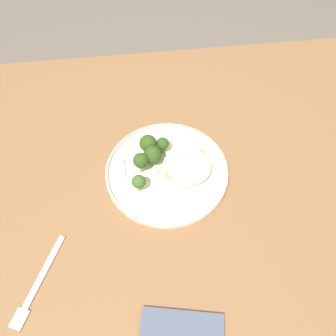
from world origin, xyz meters
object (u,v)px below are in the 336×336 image
broccoli_floret_right_tilted (164,144)px  broccoli_floret_rear_charred (149,144)px  seared_scallop_center_golden (172,175)px  seared_scallop_rear_pale (201,154)px  broccoli_floret_near_rim (142,161)px  seared_scallop_front_small (188,182)px  seared_scallop_large_seared (195,171)px  dinner_plate (168,171)px  seared_scallop_right_edge (204,174)px  broccoli_floret_tall_stalk (140,182)px  dinner_fork (40,283)px  broccoli_floret_center_pile (154,155)px

broccoli_floret_right_tilted → broccoli_floret_rear_charred: (0.04, 0.00, 0.01)m
seared_scallop_center_golden → broccoli_floret_right_tilted: 0.08m
seared_scallop_rear_pale → broccoli_floret_near_rim: broccoli_floret_near_rim is taller
seared_scallop_front_small → seared_scallop_large_seared: 0.04m
dinner_plate → seared_scallop_rear_pale: seared_scallop_rear_pale is taller
seared_scallop_large_seared → seared_scallop_right_edge: (-0.02, 0.01, -0.00)m
seared_scallop_front_small → seared_scallop_rear_pale: seared_scallop_front_small is taller
dinner_plate → seared_scallop_right_edge: seared_scallop_right_edge is taller
seared_scallop_center_golden → broccoli_floret_tall_stalk: (0.07, 0.02, 0.02)m
seared_scallop_rear_pale → broccoli_floret_near_rim: size_ratio=0.44×
seared_scallop_rear_pale → seared_scallop_front_small: bearing=58.4°
dinner_fork → seared_scallop_right_edge: bearing=-151.1°
seared_scallop_front_small → seared_scallop_right_edge: 0.04m
seared_scallop_large_seared → seared_scallop_right_edge: seared_scallop_large_seared is taller
seared_scallop_front_small → seared_scallop_rear_pale: 0.09m
broccoli_floret_right_tilted → broccoli_floret_tall_stalk: broccoli_floret_tall_stalk is taller
seared_scallop_front_small → seared_scallop_right_edge: size_ratio=0.89×
broccoli_floret_tall_stalk → dinner_fork: (0.21, 0.18, -0.04)m
dinner_plate → seared_scallop_rear_pale: bearing=-160.4°
broccoli_floret_rear_charred → broccoli_floret_tall_stalk: (0.03, 0.10, -0.00)m
seared_scallop_center_golden → seared_scallop_right_edge: size_ratio=1.20×
broccoli_floret_near_rim → broccoli_floret_center_pile: 0.03m
broccoli_floret_right_tilted → dinner_plate: bearing=92.6°
seared_scallop_large_seared → broccoli_floret_center_pile: broccoli_floret_center_pile is taller
broccoli_floret_tall_stalk → seared_scallop_front_small: bearing=179.7°
seared_scallop_center_golden → dinner_fork: size_ratio=0.17×
seared_scallop_front_small → broccoli_floret_rear_charred: (0.08, -0.10, 0.02)m
seared_scallop_right_edge → broccoli_floret_rear_charred: size_ratio=0.44×
seared_scallop_rear_pale → seared_scallop_large_seared: bearing=63.6°
seared_scallop_center_golden → broccoli_floret_right_tilted: broccoli_floret_right_tilted is taller
seared_scallop_center_golden → broccoli_floret_rear_charred: size_ratio=0.53×
seared_scallop_large_seared → seared_scallop_center_golden: size_ratio=0.85×
seared_scallop_front_small → dinner_fork: size_ratio=0.13×
seared_scallop_rear_pale → broccoli_floret_rear_charred: broccoli_floret_rear_charred is taller
broccoli_floret_center_pile → broccoli_floret_near_rim: bearing=31.5°
seared_scallop_right_edge → dinner_fork: bearing=28.9°
broccoli_floret_center_pile → dinner_plate: bearing=139.5°
seared_scallop_front_small → broccoli_floret_rear_charred: broccoli_floret_rear_charred is taller
broccoli_floret_center_pile → broccoli_floret_tall_stalk: (0.04, 0.07, -0.00)m
dinner_fork → broccoli_floret_tall_stalk: bearing=-139.5°
seared_scallop_front_small → broccoli_floret_right_tilted: broccoli_floret_right_tilted is taller
broccoli_floret_center_pile → seared_scallop_front_small: bearing=134.6°
seared_scallop_rear_pale → seared_scallop_center_golden: bearing=34.1°
dinner_plate → broccoli_floret_center_pile: broccoli_floret_center_pile is taller
seared_scallop_front_small → broccoli_floret_near_rim: 0.11m
dinner_plate → broccoli_floret_center_pile: bearing=-40.5°
broccoli_floret_center_pile → broccoli_floret_rear_charred: (0.01, -0.03, 0.00)m
broccoli_floret_rear_charred → broccoli_floret_center_pile: bearing=103.6°
broccoli_floret_near_rim → broccoli_floret_right_tilted: 0.08m
broccoli_floret_near_rim → broccoli_floret_tall_stalk: broccoli_floret_near_rim is taller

